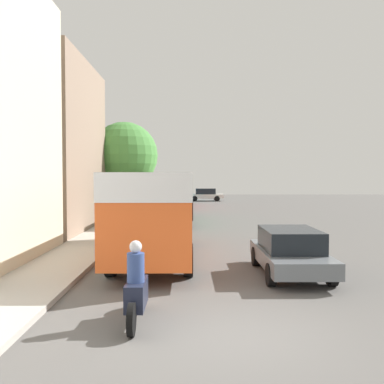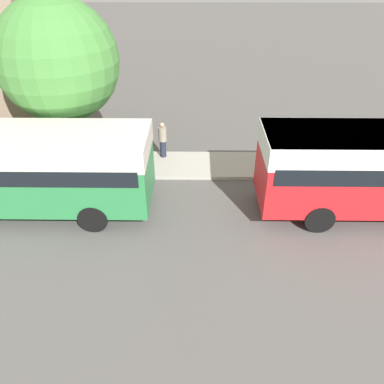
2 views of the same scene
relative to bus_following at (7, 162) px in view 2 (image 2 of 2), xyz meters
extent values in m
cube|color=#2D8447|center=(0.00, 0.00, -0.20)|extent=(2.57, 9.61, 2.49)
cube|color=silver|center=(0.00, 0.00, 0.67)|extent=(2.60, 9.66, 0.75)
cube|color=black|center=(0.00, 0.00, 0.11)|extent=(2.62, 9.22, 0.55)
cylinder|color=black|center=(-1.18, 2.98, -1.45)|extent=(0.28, 1.00, 1.00)
cylinder|color=black|center=(1.18, 2.98, -1.45)|extent=(0.28, 1.00, 1.00)
cylinder|color=black|center=(-1.11, 10.47, -1.45)|extent=(0.28, 1.00, 1.00)
cylinder|color=black|center=(1.11, 10.47, -1.45)|extent=(0.28, 1.00, 1.00)
cylinder|color=#232838|center=(-3.84, 4.91, -1.42)|extent=(0.28, 0.28, 0.76)
cylinder|color=gray|center=(-3.84, 4.91, -0.72)|extent=(0.35, 0.35, 0.63)
sphere|color=tan|center=(-3.84, 4.91, -0.30)|extent=(0.21, 0.21, 0.21)
cylinder|color=brown|center=(-3.30, 1.19, -0.51)|extent=(0.36, 0.36, 2.58)
sphere|color=#47893D|center=(-3.30, 1.19, 2.49)|extent=(4.57, 4.57, 4.57)
camera|label=1|loc=(1.10, -28.30, 1.11)|focal=40.00mm
camera|label=2|loc=(10.99, 6.38, 6.13)|focal=35.00mm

